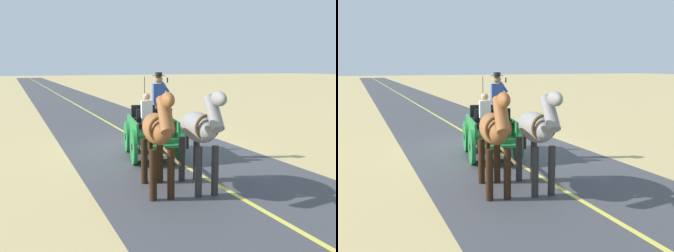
{
  "view_description": "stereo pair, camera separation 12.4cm",
  "coord_description": "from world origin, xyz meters",
  "views": [
    {
      "loc": [
        4.16,
        10.66,
        2.66
      ],
      "look_at": [
        0.4,
        2.15,
        1.1
      ],
      "focal_mm": 38.07,
      "sensor_mm": 36.0,
      "label": 1
    },
    {
      "loc": [
        4.05,
        10.71,
        2.66
      ],
      "look_at": [
        0.4,
        2.15,
        1.1
      ],
      "focal_mm": 38.07,
      "sensor_mm": 36.0,
      "label": 2
    }
  ],
  "objects": [
    {
      "name": "road_centre_stripe",
      "position": [
        0.0,
        0.0,
        0.01
      ],
      "size": [
        0.12,
        160.0,
        0.0
      ],
      "primitive_type": "cube",
      "color": "#DBCC4C",
      "rests_on": "road_surface"
    },
    {
      "name": "horse_near_side",
      "position": [
        0.52,
        4.1,
        1.32
      ],
      "size": [
        0.77,
        2.15,
        2.21
      ],
      "color": "gray",
      "rests_on": "ground"
    },
    {
      "name": "ground_plane",
      "position": [
        0.0,
        0.0,
        0.0
      ],
      "size": [
        200.0,
        200.0,
        0.0
      ],
      "primitive_type": "plane",
      "color": "tan"
    },
    {
      "name": "horse_off_side",
      "position": [
        1.42,
        3.93,
        1.32
      ],
      "size": [
        0.84,
        2.15,
        2.21
      ],
      "color": "brown",
      "rests_on": "ground"
    },
    {
      "name": "horse_drawn_carriage",
      "position": [
        0.41,
        1.03,
        0.82
      ],
      "size": [
        1.84,
        4.51,
        2.5
      ],
      "color": "#1E7233",
      "rests_on": "ground"
    },
    {
      "name": "road_surface",
      "position": [
        0.0,
        0.0,
        0.0
      ],
      "size": [
        5.5,
        160.0,
        0.01
      ],
      "primitive_type": "cube",
      "color": "#424247",
      "rests_on": "ground"
    }
  ]
}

